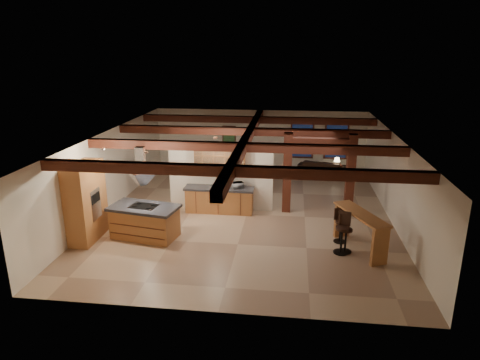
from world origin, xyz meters
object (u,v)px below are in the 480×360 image
object	(u,v)px
dining_table	(244,181)
sofa	(322,167)
kitchen_island	(145,221)
bar_counter	(360,225)

from	to	relation	value
dining_table	sofa	size ratio (longest dim) A/B	0.89
dining_table	kitchen_island	bearing A→B (deg)	-117.56
sofa	kitchen_island	bearing A→B (deg)	67.53
kitchen_island	sofa	bearing A→B (deg)	52.56
dining_table	sofa	distance (m)	4.30
dining_table	bar_counter	size ratio (longest dim) A/B	0.88
sofa	bar_counter	world-z (taller)	bar_counter
kitchen_island	dining_table	distance (m)	5.79
sofa	bar_counter	distance (m)	7.92
kitchen_island	sofa	size ratio (longest dim) A/B	1.02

